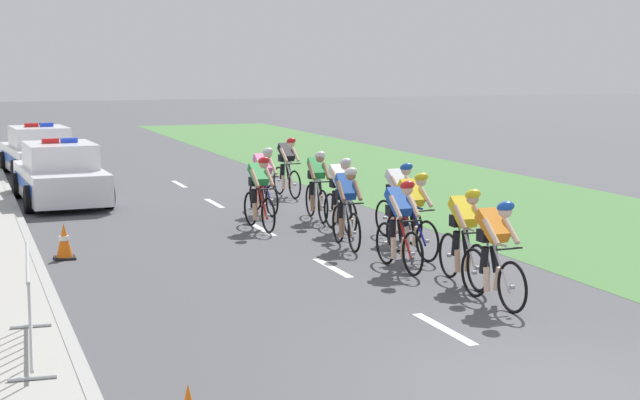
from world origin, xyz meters
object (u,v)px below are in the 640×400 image
(cyclist_second, at_px, (464,235))
(cyclist_tenth, at_px, (264,179))
(traffic_cone_mid, at_px, (64,241))
(cyclist_eighth, at_px, (340,193))
(cyclist_ninth, at_px, (317,184))
(police_car_second, at_px, (40,153))
(cyclist_sixth, at_px, (399,200))
(cyclist_fourth, at_px, (413,213))
(cyclist_lead, at_px, (494,251))
(cyclist_fifth, at_px, (346,206))
(crowd_barrier_front, at_px, (30,307))
(cyclist_third, at_px, (400,223))
(cyclist_seventh, at_px, (259,192))
(cyclist_eleventh, at_px, (287,166))
(police_car_nearest, at_px, (60,176))

(cyclist_second, xyz_separation_m, cyclist_tenth, (-0.81, 7.85, 0.00))
(cyclist_second, xyz_separation_m, traffic_cone_mid, (-5.58, 4.19, -0.48))
(cyclist_eighth, height_order, cyclist_tenth, same)
(cyclist_second, distance_m, cyclist_ninth, 6.63)
(cyclist_second, bearing_deg, police_car_second, 105.79)
(cyclist_sixth, xyz_separation_m, cyclist_ninth, (-0.64, 2.83, 0.00))
(cyclist_fourth, xyz_separation_m, cyclist_sixth, (0.47, 1.58, 0.00))
(cyclist_lead, relative_size, cyclist_fifth, 1.00)
(crowd_barrier_front, distance_m, traffic_cone_mid, 6.01)
(cyclist_third, height_order, police_car_second, police_car_second)
(cyclist_third, xyz_separation_m, cyclist_fourth, (0.67, 0.91, 0.00))
(cyclist_sixth, distance_m, cyclist_seventh, 3.01)
(crowd_barrier_front, xyz_separation_m, traffic_cone_mid, (0.97, 5.92, -0.34))
(cyclist_eleventh, xyz_separation_m, crowd_barrier_front, (-7.14, -12.10, -0.14))
(cyclist_tenth, bearing_deg, cyclist_lead, -86.35)
(cyclist_second, bearing_deg, police_car_nearest, 113.87)
(cyclist_fifth, distance_m, cyclist_sixth, 1.28)
(cyclist_tenth, distance_m, police_car_nearest, 5.31)
(cyclist_eighth, bearing_deg, cyclist_fourth, -85.28)
(police_car_second, xyz_separation_m, crowd_barrier_front, (-1.60, -19.22, -0.03))
(cyclist_fourth, height_order, police_car_nearest, police_car_nearest)
(cyclist_seventh, xyz_separation_m, cyclist_ninth, (1.52, 0.74, 0.00))
(police_car_nearest, distance_m, traffic_cone_mid, 7.03)
(crowd_barrier_front, bearing_deg, cyclist_fourth, 30.39)
(cyclist_eighth, bearing_deg, cyclist_eleventh, 83.19)
(police_car_second, distance_m, crowd_barrier_front, 19.29)
(cyclist_fourth, relative_size, police_car_nearest, 0.38)
(cyclist_lead, xyz_separation_m, cyclist_second, (0.22, 1.27, 0.00))
(cyclist_second, bearing_deg, cyclist_fourth, 84.99)
(cyclist_second, distance_m, police_car_nearest, 12.23)
(cyclist_eleventh, bearing_deg, police_car_nearest, 171.70)
(cyclist_lead, bearing_deg, cyclist_eighth, 88.34)
(cyclist_second, height_order, cyclist_eighth, same)
(cyclist_lead, xyz_separation_m, cyclist_seventh, (-1.28, 7.17, 0.00))
(cyclist_seventh, relative_size, police_car_nearest, 0.39)
(cyclist_seventh, xyz_separation_m, cyclist_eleventh, (2.09, 4.48, 0.00))
(cyclist_third, bearing_deg, cyclist_tenth, 92.86)
(cyclist_lead, height_order, cyclist_eighth, same)
(cyclist_third, bearing_deg, police_car_nearest, 114.36)
(cyclist_tenth, bearing_deg, cyclist_eighth, -74.61)
(cyclist_sixth, xyz_separation_m, cyclist_eleventh, (-0.07, 6.57, 0.00))
(cyclist_second, xyz_separation_m, police_car_nearest, (-4.95, 11.18, -0.11))
(police_car_second, bearing_deg, traffic_cone_mid, -92.72)
(cyclist_third, relative_size, traffic_cone_mid, 2.69)
(police_car_second, bearing_deg, cyclist_eleventh, -52.11)
(cyclist_eleventh, relative_size, crowd_barrier_front, 0.74)
(cyclist_tenth, bearing_deg, police_car_nearest, 141.23)
(police_car_nearest, bearing_deg, cyclist_sixth, -52.78)
(cyclist_fifth, xyz_separation_m, crowd_barrier_front, (-5.98, -5.17, -0.14))
(cyclist_seventh, relative_size, cyclist_eleventh, 1.00)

